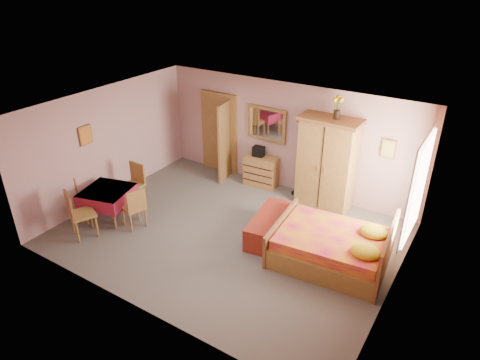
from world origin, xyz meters
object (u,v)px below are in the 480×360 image
Objects in this scene: sunflower_vase at (338,107)px; chair_north at (132,185)px; wall_mirror at (267,124)px; chair_east at (133,207)px; bed at (331,239)px; stereo at (259,151)px; wardrobe at (327,163)px; chest_of_drawers at (261,171)px; chair_west at (89,193)px; bench at (269,226)px; chair_south at (82,213)px; dining_table at (109,204)px; floor_lamp at (299,159)px.

sunflower_vase is 0.52× the size of chair_north.
wall_mirror reaches higher than chair_east.
chair_east is at bearing -169.34° from bed.
wall_mirror is 1.13× the size of chair_east.
stereo is 0.13× the size of wardrobe.
chair_west reaches higher than chest_of_drawers.
chair_north is at bearing 120.63° from chair_west.
bench is 3.74m from chair_south.
bench is (-0.55, -1.80, -2.09)m from sunflower_vase.
dining_table is at bearing 92.03° from chair_north.
bed is 5.34m from chair_west.
chair_south reaches higher than dining_table.
wardrobe is 2.42× the size of chair_west.
chest_of_drawers is 0.78× the size of chair_south.
chair_west is at bearing -145.45° from sunflower_vase.
chair_south reaches higher than bench.
dining_table is at bearing -126.34° from chest_of_drawers.
chair_east is at bearing 138.20° from chair_north.
chair_south is at bearing 25.64° from chair_west.
chest_of_drawers is 3.29m from chair_east.
chair_west is (-2.63, -3.07, 0.05)m from chest_of_drawers.
stereo is 3.31m from chair_east.
stereo is 1.05m from floor_lamp.
chest_of_drawers is 0.43× the size of floor_lamp.
floor_lamp is 2.05m from bench.
floor_lamp is (1.05, 0.05, 0.04)m from stereo.
floor_lamp is at bearing 2.49° from stereo.
chair_east is at bearing -155.20° from bench.
dining_table is (-3.24, -1.25, 0.11)m from bench.
floor_lamp is at bearing 172.94° from wardrobe.
bench is (-0.44, -1.79, -0.80)m from wardrobe.
wardrobe is 4.82m from dining_table.
bed is at bearing -39.91° from chest_of_drawers.
wardrobe reaches higher than chair_north.
chair_south is at bearing -83.76° from dining_table.
floor_lamp is at bearing 98.53° from bench.
sunflower_vase is at bearing -7.52° from floor_lamp.
wardrobe is (1.67, -0.25, -0.51)m from wall_mirror.
bed is at bearing -3.84° from bench.
wall_mirror reaches higher than chair_south.
chair_west is at bearing 110.25° from chair_east.
stereo is at bearing -116.92° from wall_mirror.
bed is (2.58, -2.13, -1.07)m from wall_mirror.
sunflower_vase is (1.78, -0.24, 0.78)m from wall_mirror.
floor_lamp is at bearing -18.69° from chair_east.
wall_mirror reaches higher than dining_table.
dining_table is (-2.01, -3.08, -0.03)m from chest_of_drawers.
chair_south is (-3.16, -1.97, 0.27)m from bench.
chair_east is at bearing 77.24° from chair_south.
bench is (0.29, -1.91, -0.69)m from floor_lamp.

